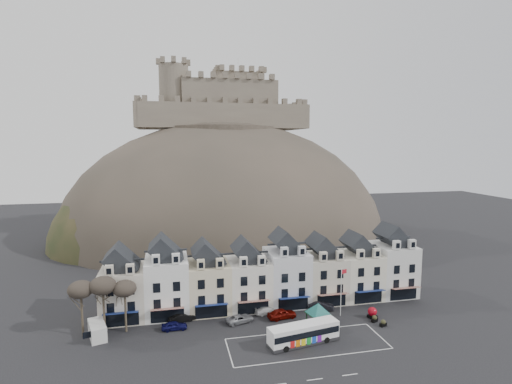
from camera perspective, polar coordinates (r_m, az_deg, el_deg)
ground at (r=58.31m, az=5.77°, el=-21.51°), size 300.00×300.00×0.00m
coach_bay_markings at (r=59.94m, az=7.31°, el=-20.69°), size 22.00×7.50×0.01m
townhouse_terrace at (r=70.30m, az=1.78°, el=-11.64°), size 54.40×9.35×11.80m
castle_hill at (r=122.00m, az=-3.89°, el=-6.08°), size 100.00×76.00×68.00m
castle at (r=126.21m, az=-4.88°, el=12.67°), size 50.20×22.20×22.00m
tree_left_far at (r=63.92m, az=-23.76°, el=-12.69°), size 3.61×3.61×8.24m
tree_left_mid at (r=63.28m, az=-21.05°, el=-12.43°), size 3.78×3.78×8.64m
tree_left_near at (r=63.12m, az=-18.26°, el=-13.02°), size 3.43×3.43×7.84m
bus at (r=59.17m, az=6.81°, el=-19.33°), size 10.51×4.13×2.89m
bus_shelter at (r=63.29m, az=8.88°, el=-16.15°), size 5.95×5.95×3.86m
red_buoy at (r=69.07m, az=16.28°, el=-16.19°), size 1.53×1.53×1.78m
flagpole at (r=67.39m, az=12.12°, el=-13.37°), size 1.09×0.41×7.89m
white_van at (r=64.79m, az=-21.73°, el=-17.87°), size 3.31×5.12×2.16m
planter_west at (r=66.89m, az=17.72°, el=-17.41°), size 1.17×0.83×1.06m
planter_east at (r=67.95m, az=16.57°, el=-16.96°), size 1.19×0.92×1.06m
car_navy at (r=64.11m, az=-11.57°, el=-18.20°), size 3.82×1.60×1.29m
car_black at (r=66.38m, az=-10.53°, el=-17.21°), size 4.46×2.69×1.39m
car_silver at (r=65.22m, az=-2.32°, el=-17.63°), size 4.72×3.16×1.22m
car_white at (r=68.13m, az=1.60°, el=-16.49°), size 4.55×2.58×1.24m
car_maroon at (r=66.52m, az=3.72°, el=-16.95°), size 4.88×2.58×1.58m
car_charcoal at (r=70.40m, az=9.27°, el=-15.71°), size 4.51×2.96×1.40m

